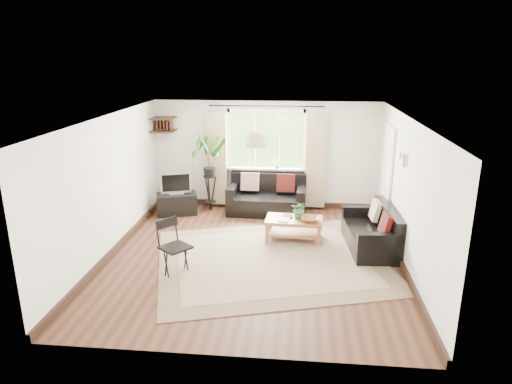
# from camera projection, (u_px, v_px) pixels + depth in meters

# --- Properties ---
(floor) EXTENTS (5.50, 5.50, 0.00)m
(floor) POSITION_uv_depth(u_px,v_px,m) (254.00, 256.00, 7.95)
(floor) COLOR #321C10
(floor) RESTS_ON ground
(ceiling) EXTENTS (5.50, 5.50, 0.00)m
(ceiling) POSITION_uv_depth(u_px,v_px,m) (254.00, 118.00, 7.25)
(ceiling) COLOR white
(ceiling) RESTS_ON floor
(wall_back) EXTENTS (5.00, 0.02, 2.40)m
(wall_back) POSITION_uv_depth(u_px,v_px,m) (266.00, 155.00, 10.21)
(wall_back) COLOR silver
(wall_back) RESTS_ON floor
(wall_front) EXTENTS (5.00, 0.02, 2.40)m
(wall_front) POSITION_uv_depth(u_px,v_px,m) (228.00, 263.00, 4.98)
(wall_front) COLOR silver
(wall_front) RESTS_ON floor
(wall_left) EXTENTS (0.02, 5.50, 2.40)m
(wall_left) POSITION_uv_depth(u_px,v_px,m) (109.00, 186.00, 7.83)
(wall_left) COLOR silver
(wall_left) RESTS_ON floor
(wall_right) EXTENTS (0.02, 5.50, 2.40)m
(wall_right) POSITION_uv_depth(u_px,v_px,m) (407.00, 195.00, 7.36)
(wall_right) COLOR silver
(wall_right) RESTS_ON floor
(rug) EXTENTS (4.51, 4.14, 0.02)m
(rug) POSITION_uv_depth(u_px,v_px,m) (271.00, 259.00, 7.80)
(rug) COLOR #C0AF95
(rug) RESTS_ON floor
(window) EXTENTS (2.50, 0.16, 2.16)m
(window) POSITION_uv_depth(u_px,v_px,m) (266.00, 140.00, 10.07)
(window) COLOR white
(window) RESTS_ON wall_back
(door) EXTENTS (0.06, 0.96, 2.06)m
(door) POSITION_uv_depth(u_px,v_px,m) (386.00, 179.00, 9.04)
(door) COLOR silver
(door) RESTS_ON wall_right
(corner_shelf) EXTENTS (0.50, 0.50, 0.34)m
(corner_shelf) POSITION_uv_depth(u_px,v_px,m) (163.00, 125.00, 9.98)
(corner_shelf) COLOR black
(corner_shelf) RESTS_ON wall_back
(pendant_lamp) EXTENTS (0.36, 0.36, 0.54)m
(pendant_lamp) POSITION_uv_depth(u_px,v_px,m) (256.00, 136.00, 7.73)
(pendant_lamp) COLOR beige
(pendant_lamp) RESTS_ON ceiling
(wall_sconce) EXTENTS (0.12, 0.12, 0.28)m
(wall_sconce) POSITION_uv_depth(u_px,v_px,m) (402.00, 158.00, 7.50)
(wall_sconce) COLOR beige
(wall_sconce) RESTS_ON wall_right
(sofa_back) EXTENTS (1.72, 0.91, 0.80)m
(sofa_back) POSITION_uv_depth(u_px,v_px,m) (267.00, 196.00, 9.98)
(sofa_back) COLOR black
(sofa_back) RESTS_ON floor
(sofa_right) EXTENTS (1.61, 0.90, 0.73)m
(sofa_right) POSITION_uv_depth(u_px,v_px,m) (371.00, 229.00, 8.18)
(sofa_right) COLOR black
(sofa_right) RESTS_ON floor
(coffee_table) EXTENTS (1.08, 0.63, 0.43)m
(coffee_table) POSITION_uv_depth(u_px,v_px,m) (294.00, 229.00, 8.58)
(coffee_table) COLOR brown
(coffee_table) RESTS_ON floor
(table_plant) EXTENTS (0.37, 0.34, 0.34)m
(table_plant) POSITION_uv_depth(u_px,v_px,m) (300.00, 209.00, 8.50)
(table_plant) COLOR #295C24
(table_plant) RESTS_ON coffee_table
(bowl) EXTENTS (0.37, 0.37, 0.08)m
(bowl) POSITION_uv_depth(u_px,v_px,m) (310.00, 219.00, 8.37)
(bowl) COLOR brown
(bowl) RESTS_ON coffee_table
(book_a) EXTENTS (0.22, 0.27, 0.02)m
(book_a) POSITION_uv_depth(u_px,v_px,m) (279.00, 219.00, 8.46)
(book_a) COLOR white
(book_a) RESTS_ON coffee_table
(book_b) EXTENTS (0.18, 0.24, 0.02)m
(book_b) POSITION_uv_depth(u_px,v_px,m) (283.00, 215.00, 8.65)
(book_b) COLOR #523120
(book_b) RESTS_ON coffee_table
(tv_stand) EXTENTS (0.95, 0.71, 0.46)m
(tv_stand) POSITION_uv_depth(u_px,v_px,m) (177.00, 204.00, 9.99)
(tv_stand) COLOR black
(tv_stand) RESTS_ON floor
(tv) EXTENTS (0.69, 0.41, 0.50)m
(tv) POSITION_uv_depth(u_px,v_px,m) (176.00, 183.00, 9.85)
(tv) COLOR #A5A5AA
(tv) RESTS_ON tv_stand
(palm_stand) EXTENTS (0.75, 0.75, 1.72)m
(palm_stand) POSITION_uv_depth(u_px,v_px,m) (210.00, 173.00, 10.05)
(palm_stand) COLOR black
(palm_stand) RESTS_ON floor
(folding_chair) EXTENTS (0.64, 0.64, 0.88)m
(folding_chair) POSITION_uv_depth(u_px,v_px,m) (175.00, 248.00, 7.20)
(folding_chair) COLOR black
(folding_chair) RESTS_ON floor
(sill_plant) EXTENTS (0.14, 0.10, 0.27)m
(sill_plant) POSITION_uv_depth(u_px,v_px,m) (277.00, 162.00, 10.12)
(sill_plant) COLOR #2D6023
(sill_plant) RESTS_ON window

